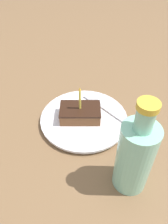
{
  "coord_description": "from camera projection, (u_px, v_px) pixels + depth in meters",
  "views": [
    {
      "loc": [
        -0.48,
        0.02,
        0.46
      ],
      "look_at": [
        -0.03,
        0.02,
        0.04
      ],
      "focal_mm": 35.0,
      "sensor_mm": 36.0,
      "label": 1
    }
  ],
  "objects": [
    {
      "name": "bottle",
      "position": [
        135.0,
        156.0,
        0.44
      ],
      "size": [
        0.07,
        0.07,
        0.24
      ],
      "color": "#8CD1B2",
      "rests_on": "ground_plane"
    },
    {
      "name": "plate",
      "position": [
        84.0,
        118.0,
        0.64
      ],
      "size": [
        0.25,
        0.25,
        0.02
      ],
      "color": "silver",
      "rests_on": "ground_plane"
    },
    {
      "name": "cake_slice",
      "position": [
        80.0,
        113.0,
        0.62
      ],
      "size": [
        0.07,
        0.11,
        0.11
      ],
      "color": "brown",
      "rests_on": "plate"
    },
    {
      "name": "ground_plane",
      "position": [
        91.0,
        119.0,
        0.68
      ],
      "size": [
        2.4,
        2.4,
        0.04
      ],
      "color": "brown",
      "rests_on": "ground"
    },
    {
      "name": "fork",
      "position": [
        104.0,
        107.0,
        0.66
      ],
      "size": [
        0.15,
        0.14,
        0.0
      ],
      "color": "#B2B2B7",
      "rests_on": "plate"
    }
  ]
}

